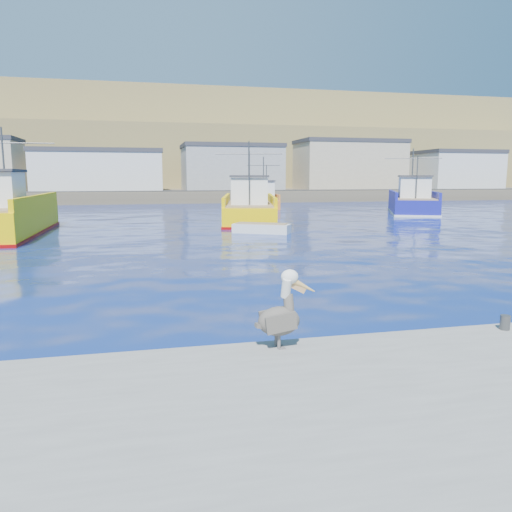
{
  "coord_description": "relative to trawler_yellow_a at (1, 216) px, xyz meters",
  "views": [
    {
      "loc": [
        -4.16,
        -11.83,
        3.58
      ],
      "look_at": [
        -0.64,
        3.44,
        1.1
      ],
      "focal_mm": 35.0,
      "sensor_mm": 36.0,
      "label": 1
    }
  ],
  "objects": [
    {
      "name": "skiff_far",
      "position": [
        39.76,
        17.18,
        -0.89
      ],
      "size": [
        3.63,
        4.34,
        0.92
      ],
      "color": "silver",
      "rests_on": "ground"
    },
    {
      "name": "trawler_yellow_a",
      "position": [
        0.0,
        0.0,
        0.0
      ],
      "size": [
        6.36,
        13.91,
        6.85
      ],
      "color": "#FFCE00",
      "rests_on": "ground"
    },
    {
      "name": "trawler_blue",
      "position": [
        35.32,
        11.76,
        -0.12
      ],
      "size": [
        8.68,
        12.41,
        6.57
      ],
      "color": "navy",
      "rests_on": "ground"
    },
    {
      "name": "dock_bollards",
      "position": [
        13.33,
        -25.52,
        -0.53
      ],
      "size": [
        36.2,
        0.2,
        0.3
      ],
      "color": "#4C4C4C",
      "rests_on": "dock"
    },
    {
      "name": "boat_orange",
      "position": [
        22.7,
        23.0,
        -0.19
      ],
      "size": [
        3.91,
        7.77,
        5.97
      ],
      "color": "orange",
      "rests_on": "ground"
    },
    {
      "name": "ground",
      "position": [
        12.73,
        -22.12,
        -1.18
      ],
      "size": [
        260.0,
        260.0,
        0.0
      ],
      "primitive_type": "plane",
      "color": "#07145C",
      "rests_on": "ground"
    },
    {
      "name": "pelican",
      "position": [
        10.98,
        -25.51,
        -0.07
      ],
      "size": [
        1.17,
        0.5,
        1.44
      ],
      "color": "#595451",
      "rests_on": "dock"
    },
    {
      "name": "trawler_yellow_b",
      "position": [
        16.95,
        4.84,
        -0.14
      ],
      "size": [
        6.2,
        11.99,
        6.53
      ],
      "color": "#FFCE00",
      "rests_on": "ground"
    },
    {
      "name": "far_shore",
      "position": [
        12.73,
        87.08,
        7.8
      ],
      "size": [
        200.0,
        81.0,
        24.0
      ],
      "color": "brown",
      "rests_on": "ground"
    },
    {
      "name": "skiff_mid",
      "position": [
        16.14,
        -2.71,
        -0.93
      ],
      "size": [
        3.81,
        2.92,
        0.8
      ],
      "color": "silver",
      "rests_on": "ground"
    }
  ]
}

